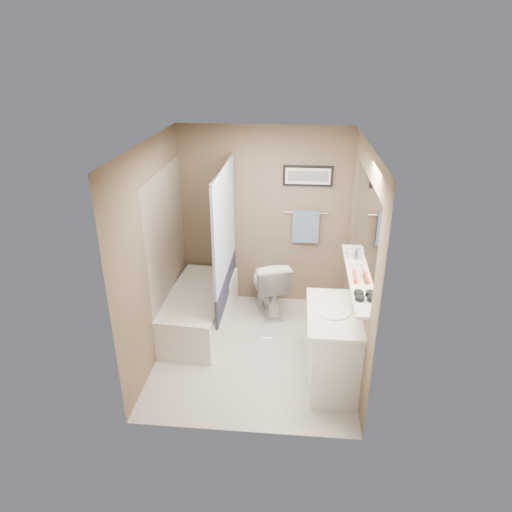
# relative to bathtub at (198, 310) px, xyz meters

# --- Properties ---
(ground) EXTENTS (2.50, 2.50, 0.00)m
(ground) POSITION_rel_bathtub_xyz_m (0.75, -0.43, -0.25)
(ground) COLOR beige
(ground) RESTS_ON ground
(ceiling) EXTENTS (2.20, 2.50, 0.04)m
(ceiling) POSITION_rel_bathtub_xyz_m (0.75, -0.43, 2.13)
(ceiling) COLOR white
(ceiling) RESTS_ON wall_back
(wall_back) EXTENTS (2.20, 0.04, 2.40)m
(wall_back) POSITION_rel_bathtub_xyz_m (0.75, 0.80, 0.95)
(wall_back) COLOR brown
(wall_back) RESTS_ON ground
(wall_front) EXTENTS (2.20, 0.04, 2.40)m
(wall_front) POSITION_rel_bathtub_xyz_m (0.75, -1.66, 0.95)
(wall_front) COLOR brown
(wall_front) RESTS_ON ground
(wall_left) EXTENTS (0.04, 2.50, 2.40)m
(wall_left) POSITION_rel_bathtub_xyz_m (-0.33, -0.43, 0.95)
(wall_left) COLOR brown
(wall_left) RESTS_ON ground
(wall_right) EXTENTS (0.04, 2.50, 2.40)m
(wall_right) POSITION_rel_bathtub_xyz_m (1.83, -0.43, 0.95)
(wall_right) COLOR brown
(wall_right) RESTS_ON ground
(tile_surround) EXTENTS (0.02, 1.55, 2.00)m
(tile_surround) POSITION_rel_bathtub_xyz_m (-0.34, 0.07, 0.75)
(tile_surround) COLOR tan
(tile_surround) RESTS_ON wall_left
(curtain_rod) EXTENTS (0.02, 1.55, 0.02)m
(curtain_rod) POSITION_rel_bathtub_xyz_m (0.35, 0.07, 1.80)
(curtain_rod) COLOR silver
(curtain_rod) RESTS_ON wall_left
(curtain_upper) EXTENTS (0.03, 1.45, 1.28)m
(curtain_upper) POSITION_rel_bathtub_xyz_m (0.35, 0.07, 1.15)
(curtain_upper) COLOR white
(curtain_upper) RESTS_ON curtain_rod
(curtain_lower) EXTENTS (0.03, 1.45, 0.36)m
(curtain_lower) POSITION_rel_bathtub_xyz_m (0.35, 0.07, 0.33)
(curtain_lower) COLOR #262747
(curtain_lower) RESTS_ON curtain_rod
(mirror) EXTENTS (0.02, 1.60, 1.00)m
(mirror) POSITION_rel_bathtub_xyz_m (1.84, -0.58, 1.37)
(mirror) COLOR silver
(mirror) RESTS_ON wall_right
(shelf) EXTENTS (0.12, 1.60, 0.03)m
(shelf) POSITION_rel_bathtub_xyz_m (1.79, -0.58, 0.85)
(shelf) COLOR silver
(shelf) RESTS_ON wall_right
(towel_bar) EXTENTS (0.60, 0.02, 0.02)m
(towel_bar) POSITION_rel_bathtub_xyz_m (1.30, 0.79, 1.05)
(towel_bar) COLOR silver
(towel_bar) RESTS_ON wall_back
(towel) EXTENTS (0.34, 0.05, 0.44)m
(towel) POSITION_rel_bathtub_xyz_m (1.30, 0.77, 0.87)
(towel) COLOR #829DBE
(towel) RESTS_ON towel_bar
(art_frame) EXTENTS (0.62, 0.02, 0.26)m
(art_frame) POSITION_rel_bathtub_xyz_m (1.30, 0.80, 1.53)
(art_frame) COLOR black
(art_frame) RESTS_ON wall_back
(art_mat) EXTENTS (0.56, 0.00, 0.20)m
(art_mat) POSITION_rel_bathtub_xyz_m (1.30, 0.79, 1.53)
(art_mat) COLOR white
(art_mat) RESTS_ON art_frame
(art_image) EXTENTS (0.50, 0.00, 0.13)m
(art_image) POSITION_rel_bathtub_xyz_m (1.30, 0.79, 1.53)
(art_image) COLOR #595959
(art_image) RESTS_ON art_mat
(door) EXTENTS (0.80, 0.02, 2.00)m
(door) POSITION_rel_bathtub_xyz_m (1.30, -1.67, 0.75)
(door) COLOR silver
(door) RESTS_ON wall_front
(door_handle) EXTENTS (0.10, 0.02, 0.02)m
(door_handle) POSITION_rel_bathtub_xyz_m (0.97, -1.62, 0.75)
(door_handle) COLOR silver
(door_handle) RESTS_ON door
(bathtub) EXTENTS (0.81, 1.55, 0.50)m
(bathtub) POSITION_rel_bathtub_xyz_m (0.00, 0.00, 0.00)
(bathtub) COLOR white
(bathtub) RESTS_ON ground
(tub_rim) EXTENTS (0.56, 1.36, 0.02)m
(tub_rim) POSITION_rel_bathtub_xyz_m (0.00, -0.00, 0.25)
(tub_rim) COLOR silver
(tub_rim) RESTS_ON bathtub
(toilet) EXTENTS (0.65, 0.86, 0.78)m
(toilet) POSITION_rel_bathtub_xyz_m (0.84, 0.48, 0.14)
(toilet) COLOR silver
(toilet) RESTS_ON ground
(vanity) EXTENTS (0.56, 0.93, 0.80)m
(vanity) POSITION_rel_bathtub_xyz_m (1.60, -0.86, 0.15)
(vanity) COLOR white
(vanity) RESTS_ON ground
(countertop) EXTENTS (0.54, 0.96, 0.04)m
(countertop) POSITION_rel_bathtub_xyz_m (1.59, -0.86, 0.57)
(countertop) COLOR silver
(countertop) RESTS_ON vanity
(sink_basin) EXTENTS (0.34, 0.34, 0.01)m
(sink_basin) POSITION_rel_bathtub_xyz_m (1.58, -0.86, 0.60)
(sink_basin) COLOR silver
(sink_basin) RESTS_ON countertop
(faucet_spout) EXTENTS (0.02, 0.02, 0.10)m
(faucet_spout) POSITION_rel_bathtub_xyz_m (1.78, -0.86, 0.64)
(faucet_spout) COLOR silver
(faucet_spout) RESTS_ON countertop
(faucet_knob) EXTENTS (0.05, 0.05, 0.05)m
(faucet_knob) POSITION_rel_bathtub_xyz_m (1.78, -0.76, 0.62)
(faucet_knob) COLOR silver
(faucet_knob) RESTS_ON countertop
(candle_bowl_near) EXTENTS (0.09, 0.09, 0.04)m
(candle_bowl_near) POSITION_rel_bathtub_xyz_m (1.79, -1.09, 0.89)
(candle_bowl_near) COLOR black
(candle_bowl_near) RESTS_ON shelf
(candle_bowl_far) EXTENTS (0.09, 0.09, 0.04)m
(candle_bowl_far) POSITION_rel_bathtub_xyz_m (1.79, -0.99, 0.89)
(candle_bowl_far) COLOR black
(candle_bowl_far) RESTS_ON shelf
(hair_brush_front) EXTENTS (0.05, 0.22, 0.04)m
(hair_brush_front) POSITION_rel_bathtub_xyz_m (1.79, -0.66, 0.89)
(hair_brush_front) COLOR #CD411C
(hair_brush_front) RESTS_ON shelf
(pink_comb) EXTENTS (0.03, 0.16, 0.01)m
(pink_comb) POSITION_rel_bathtub_xyz_m (1.79, -0.40, 0.87)
(pink_comb) COLOR pink
(pink_comb) RESTS_ON shelf
(glass_jar) EXTENTS (0.08, 0.08, 0.10)m
(glass_jar) POSITION_rel_bathtub_xyz_m (1.79, -0.07, 0.92)
(glass_jar) COLOR silver
(glass_jar) RESTS_ON shelf
(soap_bottle) EXTENTS (0.07, 0.07, 0.14)m
(soap_bottle) POSITION_rel_bathtub_xyz_m (1.79, -0.17, 0.94)
(soap_bottle) COLOR #999999
(soap_bottle) RESTS_ON shelf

